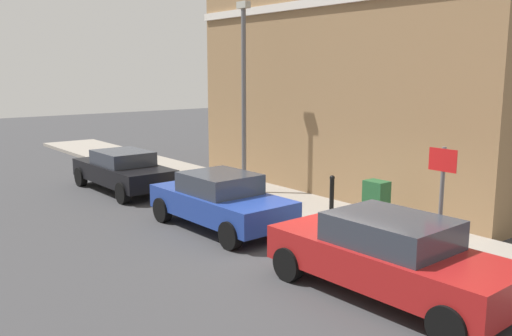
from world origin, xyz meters
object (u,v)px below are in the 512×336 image
Objects in this scene: car_red at (389,256)px; bollard_near_cabinet at (332,193)px; street_sign at (442,188)px; utility_cabinet at (376,206)px; car_black at (123,170)px; lamppost at (244,90)px; car_blue at (220,200)px.

car_red is 4.99m from bollard_near_cabinet.
utility_cabinet is at bearing 67.82° from street_sign.
utility_cabinet is (2.70, -8.17, -0.01)m from car_black.
lamppost is (2.67, 7.64, 2.55)m from car_red.
car_red is 3.85× the size of utility_cabinet.
street_sign is 0.40× the size of lamppost.
car_black is 0.76× the size of lamppost.
car_red reaches higher than car_blue.
bollard_near_cabinet is 4.13m from street_sign.
lamppost reaches higher than utility_cabinet.
lamppost is at bearing -20.82° from car_red.
bollard_near_cabinet is 0.45× the size of street_sign.
car_red reaches higher than utility_cabinet.
bollard_near_cabinet is at bearing 86.29° from utility_cabinet.
car_red is 3.76m from utility_cabinet.
bollard_near_cabinet is 0.18× the size of lamppost.
car_red is 1.93× the size of street_sign.
car_black is at bearing -1.09° from car_blue.
utility_cabinet is 5.73m from lamppost.
bollard_near_cabinet is at bearing 74.83° from street_sign.
car_blue is at bearing -2.73° from car_red.
car_black is 8.60m from utility_cabinet.
utility_cabinet is (2.76, 2.54, -0.07)m from car_red.
bollard_near_cabinet is (2.80, -6.62, 0.01)m from car_black.
car_blue is 3.52× the size of utility_cabinet.
bollard_near_cabinet is 4.40m from lamppost.
lamppost reaches higher than car_blue.
street_sign reaches higher than car_black.
car_black is 4.80m from lamppost.
car_red is at bearing -137.35° from utility_cabinet.
street_sign reaches higher than car_red.
lamppost reaches higher than street_sign.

